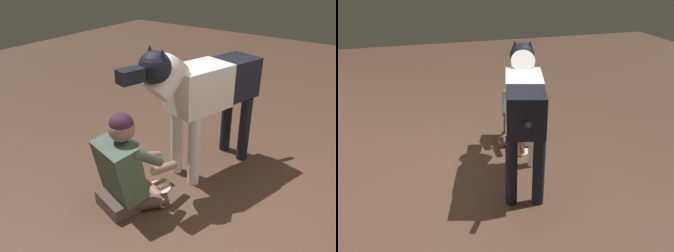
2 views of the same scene
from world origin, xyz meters
The scene contains 4 objects.
ground_plane centered at (0.00, 0.00, 0.00)m, with size 12.81×12.81×0.00m, color brown.
person_sitting_on_floor centered at (0.58, -0.69, 0.35)m, with size 0.71×0.59×0.85m.
large_dog centered at (-0.24, -0.45, 0.83)m, with size 1.59×0.61×1.30m.
hot_dog_on_plate centered at (0.25, -0.59, 0.03)m, with size 0.21×0.21×0.06m.
Camera 1 is at (2.29, 0.97, 1.93)m, focal length 36.93 mm.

